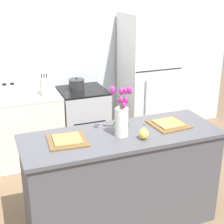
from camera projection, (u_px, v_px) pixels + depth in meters
name	position (u px, v px, depth m)	size (l,w,h in m)	color
ground_plane	(121.00, 221.00, 3.40)	(10.00, 10.00, 0.00)	brown
back_wall	(66.00, 50.00, 4.66)	(5.20, 0.08, 2.70)	silver
kitchen_island	(121.00, 180.00, 3.22)	(1.80, 0.66, 0.95)	#4C4C51
stove_range	(84.00, 121.00, 4.66)	(0.60, 0.61, 0.89)	#B2B5B7
refrigerator	(147.00, 80.00, 4.81)	(0.68, 0.67, 1.85)	white
flower_vase	(121.00, 117.00, 2.96)	(0.19, 0.17, 0.45)	silver
pear_figurine	(144.00, 133.00, 2.94)	(0.08, 0.08, 0.14)	#E5CC4C
plate_setting_left	(67.00, 140.00, 2.92)	(0.35, 0.35, 0.02)	brown
plate_setting_right	(169.00, 124.00, 3.24)	(0.35, 0.35, 0.02)	brown
toaster	(9.00, 91.00, 4.17)	(0.28, 0.18, 0.17)	silver
cooking_pot	(77.00, 84.00, 4.48)	(0.21, 0.21, 0.16)	#2D2D2D
knife_block	(45.00, 86.00, 4.27)	(0.10, 0.14, 0.27)	beige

